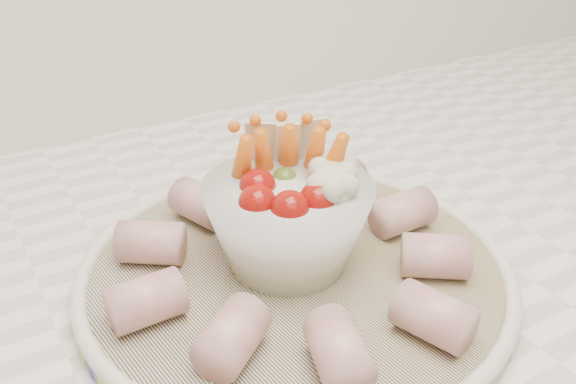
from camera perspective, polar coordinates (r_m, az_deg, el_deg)
serving_platter at (r=0.51m, az=0.64°, el=-7.09°), size 0.37×0.37×0.02m
veggie_bowl at (r=0.49m, az=0.12°, el=-2.18°), size 0.13×0.13×0.11m
cured_meat_rolls at (r=0.49m, az=0.57°, el=-5.13°), size 0.28×0.29×0.03m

